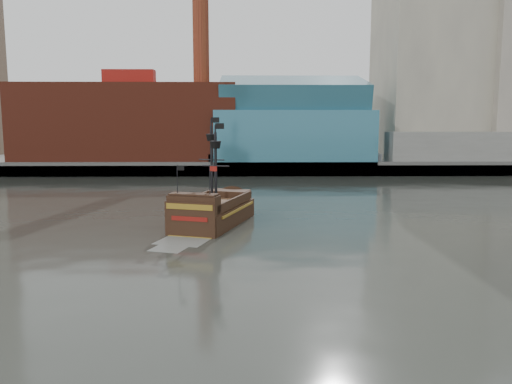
{
  "coord_description": "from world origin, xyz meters",
  "views": [
    {
      "loc": [
        0.91,
        -28.42,
        9.6
      ],
      "look_at": [
        1.72,
        12.22,
        4.0
      ],
      "focal_mm": 35.0,
      "sensor_mm": 36.0,
      "label": 1
    }
  ],
  "objects": [
    {
      "name": "ground",
      "position": [
        0.0,
        0.0,
        0.0
      ],
      "size": [
        400.0,
        400.0,
        0.0
      ],
      "primitive_type": "plane",
      "color": "#2B2F29",
      "rests_on": "ground"
    },
    {
      "name": "promenade_far",
      "position": [
        0.0,
        92.0,
        1.0
      ],
      "size": [
        220.0,
        60.0,
        2.0
      ],
      "primitive_type": "cube",
      "color": "slate",
      "rests_on": "ground"
    },
    {
      "name": "skyline",
      "position": [
        5.21,
        84.56,
        24.55
      ],
      "size": [
        149.0,
        45.0,
        62.0
      ],
      "color": "brown",
      "rests_on": "promenade_far"
    },
    {
      "name": "seawall",
      "position": [
        0.0,
        62.5,
        1.3
      ],
      "size": [
        220.0,
        1.0,
        2.6
      ],
      "primitive_type": "cube",
      "color": "#4C4C49",
      "rests_on": "ground"
    },
    {
      "name": "pirate_ship",
      "position": [
        -2.24,
        18.47,
        0.99
      ],
      "size": [
        8.48,
        15.23,
        10.93
      ],
      "rotation": [
        0.0,
        0.0,
        -0.3
      ],
      "color": "black",
      "rests_on": "ground"
    }
  ]
}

